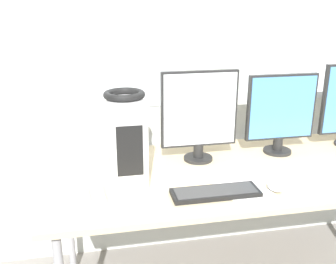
% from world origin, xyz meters
% --- Properties ---
extents(wall_back, '(8.00, 0.07, 2.70)m').
position_xyz_m(wall_back, '(0.00, 1.00, 1.35)').
color(wall_back, silver).
rests_on(wall_back, ground_plane).
extents(desk, '(2.02, 0.87, 0.78)m').
position_xyz_m(desk, '(0.00, 0.43, 0.73)').
color(desk, '#D1BA8E').
rests_on(desk, ground_plane).
extents(pc_tower, '(0.17, 0.39, 0.40)m').
position_xyz_m(pc_tower, '(-0.60, 0.49, 0.98)').
color(pc_tower, silver).
rests_on(pc_tower, desk).
extents(headphones, '(0.20, 0.20, 0.03)m').
position_xyz_m(headphones, '(-0.60, 0.49, 1.19)').
color(headphones, black).
rests_on(headphones, pc_tower).
extents(monitor_main, '(0.42, 0.16, 0.50)m').
position_xyz_m(monitor_main, '(-0.19, 0.60, 1.04)').
color(monitor_main, black).
rests_on(monitor_main, desk).
extents(monitor_right_near, '(0.40, 0.16, 0.46)m').
position_xyz_m(monitor_right_near, '(0.29, 0.61, 1.02)').
color(monitor_right_near, black).
rests_on(monitor_right_near, desk).
extents(keyboard, '(0.41, 0.13, 0.02)m').
position_xyz_m(keyboard, '(-0.22, 0.18, 0.79)').
color(keyboard, black).
rests_on(keyboard, desk).
extents(mouse, '(0.06, 0.10, 0.03)m').
position_xyz_m(mouse, '(0.06, 0.17, 0.79)').
color(mouse, '#B2B2B7').
rests_on(mouse, desk).
extents(cell_phone, '(0.08, 0.15, 0.01)m').
position_xyz_m(cell_phone, '(-0.75, 0.27, 0.78)').
color(cell_phone, '#99999E').
rests_on(cell_phone, desk).
extents(paper_sheet_left, '(0.27, 0.34, 0.00)m').
position_xyz_m(paper_sheet_left, '(-0.09, 0.24, 0.78)').
color(paper_sheet_left, white).
rests_on(paper_sheet_left, desk).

